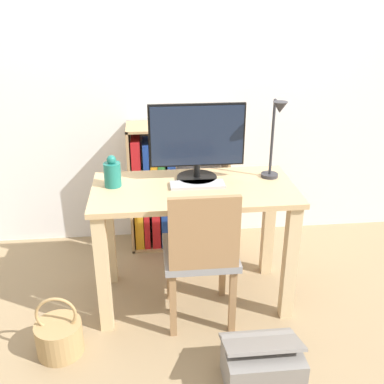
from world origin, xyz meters
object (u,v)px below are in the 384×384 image
bookshelf (162,190)px  vase (112,173)px  keyboard (197,185)px  chair (201,252)px  storage_box (262,365)px  basket (59,336)px  monitor (197,140)px  desk_lamp (276,132)px

bookshelf → vase: bearing=-115.2°
keyboard → chair: size_ratio=0.36×
chair → storage_box: chair is taller
vase → chair: bearing=-31.9°
basket → bookshelf: bearing=61.3°
monitor → chair: bearing=-92.5°
bookshelf → basket: (-0.59, -1.08, -0.33)m
chair → monitor: bearing=89.0°
monitor → bookshelf: size_ratio=0.59×
monitor → storage_box: size_ratio=1.47×
monitor → vase: (-0.48, -0.06, -0.16)m
keyboard → vase: bearing=174.1°
chair → bookshelf: size_ratio=0.92×
keyboard → desk_lamp: 0.52m
vase → bookshelf: vase is taller
keyboard → storage_box: (0.23, -0.72, -0.64)m
basket → monitor: bearing=33.6°
desk_lamp → basket: desk_lamp is taller
storage_box → vase: bearing=132.3°
monitor → chair: (-0.01, -0.35, -0.52)m
bookshelf → desk_lamp: bearing=-45.7°
bookshelf → basket: 1.27m
monitor → keyboard: bearing=-94.7°
desk_lamp → storage_box: bearing=-105.2°
basket → desk_lamp: bearing=20.5°
bookshelf → storage_box: size_ratio=2.48×
monitor → storage_box: bearing=-75.0°
monitor → chair: size_ratio=0.65×
chair → basket: chair is taller
keyboard → vase: (-0.47, 0.05, 0.07)m
bookshelf → basket: bearing=-118.7°
monitor → storage_box: monitor is taller
chair → bookshelf: bookshelf is taller
vase → storage_box: (0.70, -0.77, -0.71)m
keyboard → storage_box: size_ratio=0.83×
monitor → desk_lamp: size_ratio=1.16×
storage_box → basket: bearing=162.5°
vase → bookshelf: 0.79m
vase → chair: (0.46, -0.29, -0.36)m
storage_box → keyboard: bearing=107.7°
vase → chair: 0.65m
vase → basket: (-0.30, -0.46, -0.72)m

